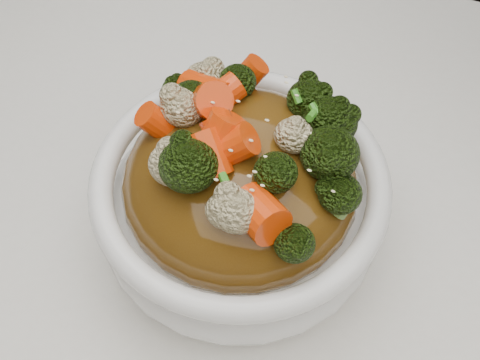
% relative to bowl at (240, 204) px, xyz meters
% --- Properties ---
extents(tablecloth, '(1.20, 0.80, 0.04)m').
position_rel_bowl_xyz_m(tablecloth, '(0.03, -0.04, -0.06)').
color(tablecloth, white).
rests_on(tablecloth, dining_table).
extents(bowl, '(0.26, 0.26, 0.08)m').
position_rel_bowl_xyz_m(bowl, '(0.00, 0.00, 0.00)').
color(bowl, white).
rests_on(bowl, tablecloth).
extents(sauce_base, '(0.20, 0.20, 0.09)m').
position_rel_bowl_xyz_m(sauce_base, '(0.00, 0.00, 0.03)').
color(sauce_base, '#52330E').
rests_on(sauce_base, bowl).
extents(carrots, '(0.20, 0.20, 0.05)m').
position_rel_bowl_xyz_m(carrots, '(0.00, 0.00, 0.08)').
color(carrots, '#E93E07').
rests_on(carrots, sauce_base).
extents(broccoli, '(0.20, 0.20, 0.04)m').
position_rel_bowl_xyz_m(broccoli, '(0.00, 0.00, 0.08)').
color(broccoli, black).
rests_on(broccoli, sauce_base).
extents(cauliflower, '(0.20, 0.20, 0.03)m').
position_rel_bowl_xyz_m(cauliflower, '(0.00, 0.00, 0.08)').
color(cauliflower, beige).
rests_on(cauliflower, sauce_base).
extents(scallions, '(0.15, 0.15, 0.02)m').
position_rel_bowl_xyz_m(scallions, '(0.00, 0.00, 0.09)').
color(scallions, '#347F1D').
rests_on(scallions, sauce_base).
extents(sesame_seeds, '(0.18, 0.18, 0.01)m').
position_rel_bowl_xyz_m(sesame_seeds, '(0.00, 0.00, 0.09)').
color(sesame_seeds, beige).
rests_on(sesame_seeds, sauce_base).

